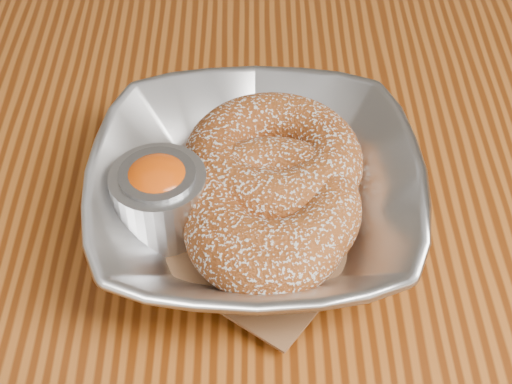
{
  "coord_description": "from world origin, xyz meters",
  "views": [
    {
      "loc": [
        0.05,
        -0.4,
        1.13
      ],
      "look_at": [
        0.05,
        -0.07,
        0.78
      ],
      "focal_mm": 55.0,
      "sensor_mm": 36.0,
      "label": 1
    }
  ],
  "objects_px": {
    "donut_front": "(266,229)",
    "table": "(190,243)",
    "donut_back": "(273,161)",
    "serving_bowl": "(256,197)",
    "ramekin": "(160,196)",
    "donut_extra": "(272,207)"
  },
  "relations": [
    {
      "from": "donut_front",
      "to": "table",
      "type": "bearing_deg",
      "value": 120.97
    },
    {
      "from": "table",
      "to": "donut_back",
      "type": "distance_m",
      "value": 0.15
    },
    {
      "from": "table",
      "to": "serving_bowl",
      "type": "xyz_separation_m",
      "value": [
        0.05,
        -0.07,
        0.12
      ]
    },
    {
      "from": "table",
      "to": "ramekin",
      "type": "bearing_deg",
      "value": -95.06
    },
    {
      "from": "donut_extra",
      "to": "ramekin",
      "type": "relative_size",
      "value": 1.87
    },
    {
      "from": "table",
      "to": "donut_front",
      "type": "height_order",
      "value": "donut_front"
    },
    {
      "from": "serving_bowl",
      "to": "donut_extra",
      "type": "xyz_separation_m",
      "value": [
        0.01,
        -0.01,
        0.0
      ]
    },
    {
      "from": "table",
      "to": "donut_extra",
      "type": "bearing_deg",
      "value": -52.46
    },
    {
      "from": "donut_front",
      "to": "ramekin",
      "type": "xyz_separation_m",
      "value": [
        -0.06,
        0.02,
        0.01
      ]
    },
    {
      "from": "donut_extra",
      "to": "ramekin",
      "type": "bearing_deg",
      "value": 175.06
    },
    {
      "from": "donut_back",
      "to": "donut_extra",
      "type": "bearing_deg",
      "value": -92.05
    },
    {
      "from": "donut_back",
      "to": "ramekin",
      "type": "height_order",
      "value": "ramekin"
    },
    {
      "from": "table",
      "to": "ramekin",
      "type": "height_order",
      "value": "ramekin"
    },
    {
      "from": "donut_back",
      "to": "serving_bowl",
      "type": "bearing_deg",
      "value": -111.97
    },
    {
      "from": "ramekin",
      "to": "donut_front",
      "type": "bearing_deg",
      "value": -18.81
    },
    {
      "from": "donut_back",
      "to": "table",
      "type": "bearing_deg",
      "value": 146.91
    },
    {
      "from": "donut_back",
      "to": "donut_extra",
      "type": "xyz_separation_m",
      "value": [
        -0.0,
        -0.04,
        -0.0
      ]
    },
    {
      "from": "table",
      "to": "donut_back",
      "type": "xyz_separation_m",
      "value": [
        0.06,
        -0.04,
        0.13
      ]
    },
    {
      "from": "serving_bowl",
      "to": "donut_front",
      "type": "bearing_deg",
      "value": -78.53
    },
    {
      "from": "serving_bowl",
      "to": "donut_back",
      "type": "height_order",
      "value": "same"
    },
    {
      "from": "donut_back",
      "to": "donut_front",
      "type": "distance_m",
      "value": 0.06
    },
    {
      "from": "serving_bowl",
      "to": "donut_front",
      "type": "xyz_separation_m",
      "value": [
        0.01,
        -0.03,
        0.0
      ]
    }
  ]
}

